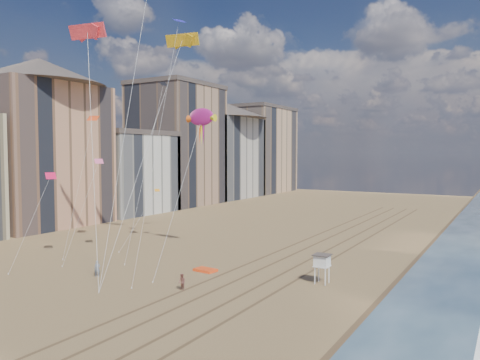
% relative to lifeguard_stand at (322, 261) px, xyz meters
% --- Properties ---
extents(ground, '(260.00, 260.00, 0.00)m').
position_rel_lifeguard_stand_xyz_m(ground, '(-8.77, -24.14, -2.16)').
color(ground, brown).
rests_on(ground, ground).
extents(wet_sand, '(260.00, 260.00, 0.00)m').
position_rel_lifeguard_stand_xyz_m(wet_sand, '(10.23, 15.86, -2.16)').
color(wet_sand, '#42301E').
rests_on(wet_sand, ground).
extents(tracks, '(7.68, 120.00, 0.01)m').
position_rel_lifeguard_stand_xyz_m(tracks, '(-6.22, 5.86, -2.16)').
color(tracks, brown).
rests_on(tracks, ground).
extents(buildings, '(34.72, 131.35, 29.00)m').
position_rel_lifeguard_stand_xyz_m(buildings, '(-54.51, 41.45, 11.39)').
color(buildings, '#C6B284').
rests_on(buildings, ground).
extents(lifeguard_stand, '(1.56, 1.56, 2.81)m').
position_rel_lifeguard_stand_xyz_m(lifeguard_stand, '(0.00, 0.00, 0.00)').
color(lifeguard_stand, white).
rests_on(lifeguard_stand, ground).
extents(grounded_kite, '(2.41, 1.66, 0.26)m').
position_rel_lifeguard_stand_xyz_m(grounded_kite, '(-12.21, -1.81, -2.03)').
color(grounded_kite, '#FB4515').
rests_on(grounded_kite, ground).
extents(show_kite, '(3.96, 6.47, 20.05)m').
position_rel_lifeguard_stand_xyz_m(show_kite, '(-16.73, 4.00, 14.49)').
color(show_kite, '#951667').
rests_on(show_kite, ground).
extents(kite_flyer_a, '(0.71, 0.68, 1.63)m').
position_rel_lifeguard_stand_xyz_m(kite_flyer_a, '(-20.36, -9.10, -1.35)').
color(kite_flyer_a, slate).
rests_on(kite_flyer_a, ground).
extents(kite_flyer_b, '(0.88, 0.78, 1.51)m').
position_rel_lifeguard_stand_xyz_m(kite_flyer_b, '(-10.18, -8.50, -1.41)').
color(kite_flyer_b, brown).
rests_on(kite_flyer_b, ground).
extents(parafoils, '(14.78, 10.23, 9.45)m').
position_rel_lifeguard_stand_xyz_m(parafoils, '(-23.07, 0.78, 28.10)').
color(parafoils, black).
rests_on(parafoils, ground).
extents(small_kites, '(16.93, 18.02, 19.99)m').
position_rel_lifeguard_stand_xyz_m(small_kites, '(-25.88, -0.56, 14.36)').
color(small_kites, '#F94414').
rests_on(small_kites, ground).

